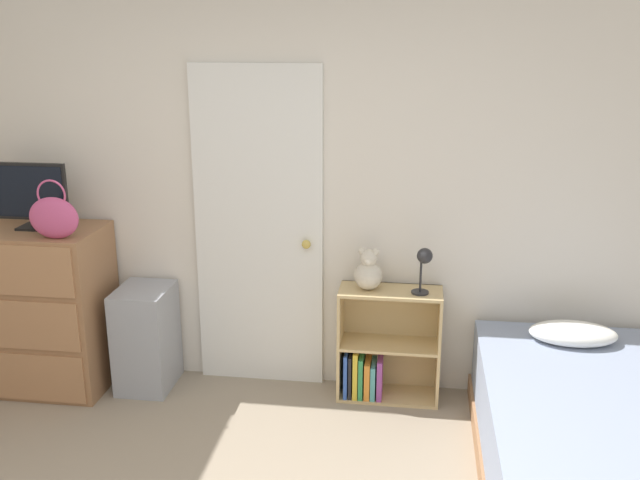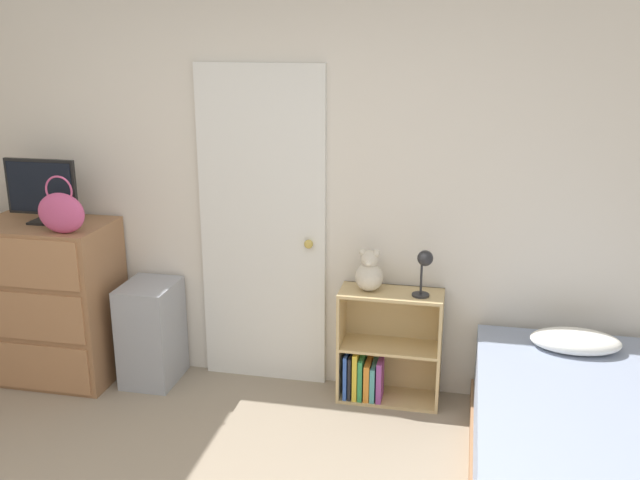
# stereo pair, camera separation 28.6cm
# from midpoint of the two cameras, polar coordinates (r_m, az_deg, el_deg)

# --- Properties ---
(wall_back) EXTENTS (10.00, 0.06, 2.55)m
(wall_back) POSITION_cam_midpoint_polar(r_m,az_deg,el_deg) (4.41, -4.88, 4.13)
(wall_back) COLOR silver
(wall_back) RESTS_ON ground_plane
(door_closed) EXTENTS (0.80, 0.09, 2.03)m
(door_closed) POSITION_cam_midpoint_polar(r_m,az_deg,el_deg) (4.45, -6.75, 0.75)
(door_closed) COLOR white
(door_closed) RESTS_ON ground_plane
(dresser) EXTENTS (0.83, 0.53, 1.05)m
(dresser) POSITION_cam_midpoint_polar(r_m,az_deg,el_deg) (4.90, -23.02, -5.08)
(dresser) COLOR #996B47
(dresser) RESTS_ON ground_plane
(tv) EXTENTS (0.47, 0.16, 0.40)m
(tv) POSITION_cam_midpoint_polar(r_m,az_deg,el_deg) (4.71, -23.81, 3.35)
(tv) COLOR black
(tv) RESTS_ON dresser
(handbag) EXTENTS (0.30, 0.11, 0.35)m
(handbag) POSITION_cam_midpoint_polar(r_m,az_deg,el_deg) (4.44, -22.28, 1.70)
(handbag) COLOR #C64C7F
(handbag) RESTS_ON dresser
(storage_bin) EXTENTS (0.33, 0.40, 0.66)m
(storage_bin) POSITION_cam_midpoint_polar(r_m,az_deg,el_deg) (4.73, -15.44, -7.57)
(storage_bin) COLOR #999EA8
(storage_bin) RESTS_ON ground_plane
(bookshelf) EXTENTS (0.62, 0.27, 0.71)m
(bookshelf) POSITION_cam_midpoint_polar(r_m,az_deg,el_deg) (4.48, 2.96, -9.09)
(bookshelf) COLOR tan
(bookshelf) RESTS_ON ground_plane
(teddy_bear) EXTENTS (0.17, 0.17, 0.26)m
(teddy_bear) POSITION_cam_midpoint_polar(r_m,az_deg,el_deg) (4.27, 1.98, -2.58)
(teddy_bear) COLOR beige
(teddy_bear) RESTS_ON bookshelf
(desk_lamp) EXTENTS (0.12, 0.11, 0.29)m
(desk_lamp) POSITION_cam_midpoint_polar(r_m,az_deg,el_deg) (4.18, 6.39, -1.74)
(desk_lamp) COLOR #262628
(desk_lamp) RESTS_ON bookshelf
(bed) EXTENTS (1.09, 1.93, 0.61)m
(bed) POSITION_cam_midpoint_polar(r_m,az_deg,el_deg) (3.83, 19.06, -15.39)
(bed) COLOR #996B47
(bed) RESTS_ON ground_plane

